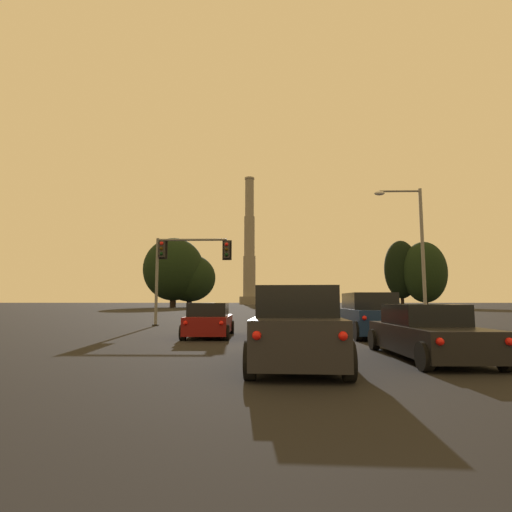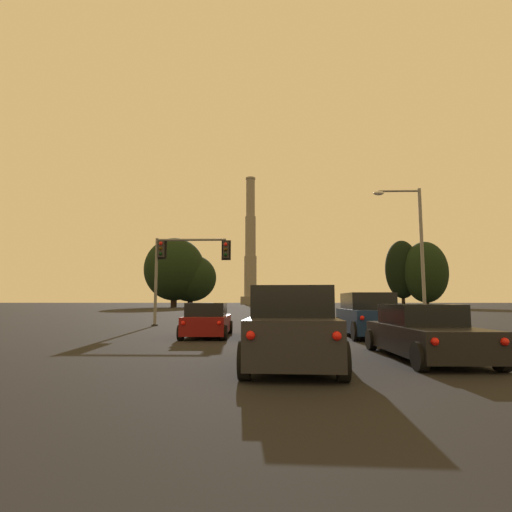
% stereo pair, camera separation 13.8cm
% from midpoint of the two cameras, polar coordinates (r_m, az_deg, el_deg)
% --- Properties ---
extents(suv_center_lane_front, '(2.17, 4.93, 1.86)m').
position_cam_midpoint_polar(suv_center_lane_front, '(17.31, 4.18, -8.47)').
color(suv_center_lane_front, maroon).
rests_on(suv_center_lane_front, ground_plane).
extents(hatchback_left_lane_front, '(2.00, 4.14, 1.44)m').
position_cam_midpoint_polar(hatchback_left_lane_front, '(17.33, -6.72, -9.21)').
color(hatchback_left_lane_front, maroon).
rests_on(hatchback_left_lane_front, ground_plane).
extents(sedan_right_lane_second, '(2.07, 4.74, 1.43)m').
position_cam_midpoint_polar(sedan_right_lane_second, '(11.71, 23.08, -10.10)').
color(sedan_right_lane_second, black).
rests_on(sedan_right_lane_second, ground_plane).
extents(suv_center_lane_second, '(2.32, 4.98, 1.86)m').
position_cam_midpoint_polar(suv_center_lane_second, '(9.85, 5.54, -10.03)').
color(suv_center_lane_second, '#232328').
rests_on(suv_center_lane_second, ground_plane).
extents(suv_right_lane_front, '(2.14, 4.92, 1.86)m').
position_cam_midpoint_polar(suv_right_lane_front, '(17.94, 15.86, -8.17)').
color(suv_right_lane_front, navy).
rests_on(suv_right_lane_front, ground_plane).
extents(traffic_light_overhead_left, '(4.81, 0.50, 5.40)m').
position_cam_midpoint_polar(traffic_light_overhead_left, '(25.12, -10.44, -0.39)').
color(traffic_light_overhead_left, slate).
rests_on(traffic_light_overhead_left, ground_plane).
extents(street_lamp, '(2.90, 0.36, 8.37)m').
position_cam_midpoint_polar(street_lamp, '(25.97, 21.82, 2.01)').
color(street_lamp, slate).
rests_on(street_lamp, ground_plane).
extents(smokestack, '(8.10, 8.10, 53.29)m').
position_cam_midpoint_polar(smokestack, '(165.20, -0.78, 0.32)').
color(smokestack, slate).
rests_on(smokestack, ground_plane).
extents(treeline_right_mid, '(7.44, 6.70, 15.10)m').
position_cam_midpoint_polar(treeline_right_mid, '(95.76, 20.19, -1.81)').
color(treeline_right_mid, black).
rests_on(treeline_right_mid, ground_plane).
extents(treeline_center_right, '(9.50, 8.55, 14.42)m').
position_cam_midpoint_polar(treeline_center_right, '(94.65, 23.09, -2.13)').
color(treeline_center_right, black).
rests_on(treeline_center_right, ground_plane).
extents(treeline_left_mid, '(13.99, 12.59, 16.12)m').
position_cam_midpoint_polar(treeline_left_mid, '(94.82, -11.53, -1.86)').
color(treeline_left_mid, black).
rests_on(treeline_left_mid, ground_plane).
extents(treeline_far_right, '(12.08, 10.88, 12.45)m').
position_cam_midpoint_polar(treeline_far_right, '(95.32, -9.29, -3.11)').
color(treeline_far_right, black).
rests_on(treeline_far_right, ground_plane).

